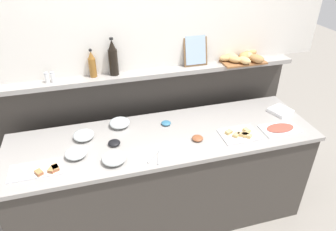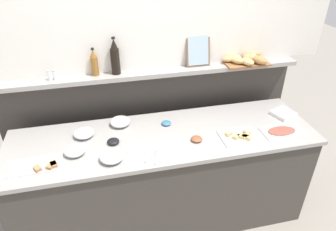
{
  "view_description": "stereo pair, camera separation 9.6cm",
  "coord_description": "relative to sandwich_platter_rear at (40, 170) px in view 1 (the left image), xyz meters",
  "views": [
    {
      "loc": [
        -0.5,
        -1.92,
        2.33
      ],
      "look_at": [
        0.06,
        0.1,
        1.04
      ],
      "focal_mm": 32.5,
      "sensor_mm": 36.0,
      "label": 1
    },
    {
      "loc": [
        -0.41,
        -1.95,
        2.33
      ],
      "look_at": [
        0.06,
        0.1,
        1.04
      ],
      "focal_mm": 32.5,
      "sensor_mm": 36.0,
      "label": 2
    }
  ],
  "objects": [
    {
      "name": "sandwich_platter_rear",
      "position": [
        0.0,
        0.0,
        0.0
      ],
      "size": [
        0.35,
        0.18,
        0.04
      ],
      "color": "silver",
      "rests_on": "buffet_counter"
    },
    {
      "name": "napkin_stack",
      "position": [
        2.03,
        0.24,
        0.01
      ],
      "size": [
        0.22,
        0.22,
        0.03
      ],
      "primitive_type": "cube",
      "rotation": [
        0.0,
        0.0,
        0.34
      ],
      "color": "white",
      "rests_on": "buffet_counter"
    },
    {
      "name": "glass_bowl_large",
      "position": [
        0.5,
        -0.04,
        0.02
      ],
      "size": [
        0.17,
        0.17,
        0.07
      ],
      "color": "silver",
      "rests_on": "buffet_counter"
    },
    {
      "name": "condiment_bowl_teal",
      "position": [
        1.17,
        0.05,
        0.01
      ],
      "size": [
        0.09,
        0.09,
        0.03
      ],
      "primitive_type": "ellipsoid",
      "color": "brown",
      "rests_on": "buffet_counter"
    },
    {
      "name": "ground_plane",
      "position": [
        0.93,
        0.77,
        -0.93
      ],
      "size": [
        12.0,
        12.0,
        0.0
      ],
      "primitive_type": "plane",
      "color": "gray"
    },
    {
      "name": "bread_basket",
      "position": [
        1.81,
        0.63,
        0.39
      ],
      "size": [
        0.43,
        0.33,
        0.08
      ],
      "color": "brown",
      "rests_on": "back_ledge_unit"
    },
    {
      "name": "vinegar_bottle_amber",
      "position": [
        0.45,
        0.66,
        0.46
      ],
      "size": [
        0.06,
        0.06,
        0.24
      ],
      "color": "#8E5B23",
      "rests_on": "back_ledge_unit"
    },
    {
      "name": "glass_bowl_extra",
      "position": [
        0.24,
        0.09,
        0.02
      ],
      "size": [
        0.16,
        0.16,
        0.06
      ],
      "color": "silver",
      "rests_on": "buffet_counter"
    },
    {
      "name": "serving_tongs",
      "position": [
        0.81,
        -0.06,
        -0.0
      ],
      "size": [
        0.13,
        0.18,
        0.01
      ],
      "color": "#B7BABF",
      "rests_on": "buffet_counter"
    },
    {
      "name": "glass_bowl_small",
      "position": [
        0.31,
        0.31,
        0.02
      ],
      "size": [
        0.16,
        0.16,
        0.06
      ],
      "color": "silver",
      "rests_on": "buffet_counter"
    },
    {
      "name": "wine_bottle_dark",
      "position": [
        0.62,
        0.65,
        0.5
      ],
      "size": [
        0.08,
        0.08,
        0.32
      ],
      "color": "black",
      "rests_on": "back_ledge_unit"
    },
    {
      "name": "glass_bowl_medium",
      "position": [
        0.6,
        0.41,
        0.02
      ],
      "size": [
        0.17,
        0.17,
        0.07
      ],
      "color": "silver",
      "rests_on": "buffet_counter"
    },
    {
      "name": "framed_picture",
      "position": [
        1.35,
        0.67,
        0.49
      ],
      "size": [
        0.22,
        0.08,
        0.28
      ],
      "color": "brown",
      "rests_on": "back_ledge_unit"
    },
    {
      "name": "back_ledge_unit",
      "position": [
        0.93,
        0.71,
        -0.26
      ],
      "size": [
        2.71,
        0.22,
        1.29
      ],
      "color": "#3D3833",
      "rests_on": "ground_plane"
    },
    {
      "name": "buffet_counter",
      "position": [
        0.93,
        0.17,
        -0.47
      ],
      "size": [
        2.47,
        0.73,
        0.92
      ],
      "color": "#3D3833",
      "rests_on": "ground_plane"
    },
    {
      "name": "condiment_bowl_dark",
      "position": [
        0.53,
        0.16,
        0.01
      ],
      "size": [
        0.09,
        0.09,
        0.03
      ],
      "primitive_type": "ellipsoid",
      "color": "black",
      "rests_on": "buffet_counter"
    },
    {
      "name": "cold_cuts_platter",
      "position": [
        1.87,
        0.0,
        -0.0
      ],
      "size": [
        0.32,
        0.18,
        0.02
      ],
      "color": "white",
      "rests_on": "buffet_counter"
    },
    {
      "name": "salt_shaker",
      "position": [
        0.09,
        0.64,
        0.4
      ],
      "size": [
        0.03,
        0.03,
        0.09
      ],
      "color": "white",
      "rests_on": "back_ledge_unit"
    },
    {
      "name": "condiment_bowl_cream",
      "position": [
        0.99,
        0.33,
        0.0
      ],
      "size": [
        0.08,
        0.08,
        0.03
      ],
      "primitive_type": "ellipsoid",
      "color": "teal",
      "rests_on": "buffet_counter"
    },
    {
      "name": "sandwich_platter_front",
      "position": [
        1.51,
        0.02,
        0.0
      ],
      "size": [
        0.3,
        0.22,
        0.04
      ],
      "color": "silver",
      "rests_on": "buffet_counter"
    },
    {
      "name": "pepper_shaker",
      "position": [
        0.13,
        0.64,
        0.4
      ],
      "size": [
        0.03,
        0.03,
        0.09
      ],
      "color": "white",
      "rests_on": "back_ledge_unit"
    }
  ]
}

